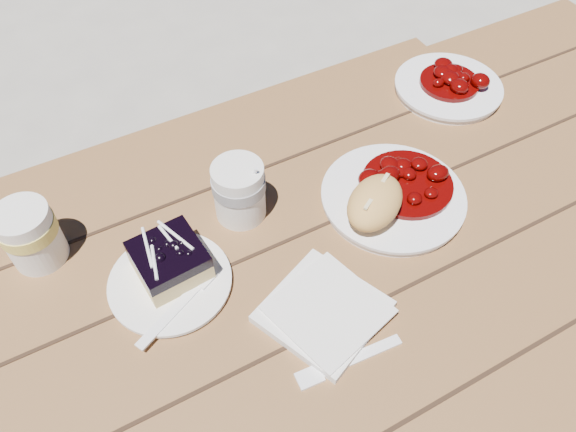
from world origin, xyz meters
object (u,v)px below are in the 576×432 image
main_plate (393,198)px  second_cup (31,235)px  blueberry_cake (170,260)px  coffee_cup (239,191)px  picnic_table (275,347)px  dessert_plate (170,282)px  bread_roll (375,202)px  second_plate (448,88)px

main_plate → second_cup: bearing=162.9°
blueberry_cake → coffee_cup: coffee_cup is taller
picnic_table → main_plate: 0.32m
picnic_table → blueberry_cake: bearing=136.6°
dessert_plate → blueberry_cake: (0.01, 0.02, 0.03)m
bread_roll → blueberry_cake: bread_roll is taller
picnic_table → blueberry_cake: 0.25m
main_plate → bread_roll: 0.07m
dessert_plate → second_plate: bearing=14.2°
picnic_table → second_cup: second_cup is taller
dessert_plate → picnic_table: bearing=-36.7°
bread_roll → second_plate: (0.32, 0.21, -0.04)m
dessert_plate → second_plate: (0.65, 0.16, 0.00)m
picnic_table → coffee_cup: coffee_cup is taller
dessert_plate → blueberry_cake: blueberry_cake is taller
main_plate → dessert_plate: size_ratio=1.32×
blueberry_cake → dessert_plate: bearing=-128.1°
picnic_table → main_plate: bearing=15.0°
main_plate → bread_roll: size_ratio=1.98×
main_plate → second_cup: second_cup is taller
blueberry_cake → main_plate: bearing=-10.0°
dessert_plate → coffee_cup: coffee_cup is taller
coffee_cup → bread_roll: bearing=-33.7°
picnic_table → coffee_cup: bearing=80.2°
coffee_cup → second_plate: 0.51m
coffee_cup → second_plate: size_ratio=0.50×
coffee_cup → main_plate: bearing=-22.9°
dessert_plate → main_plate: bearing=-3.2°
main_plate → second_cup: 0.57m
coffee_cup → second_cup: same height
bread_roll → second_plate: size_ratio=0.57×
main_plate → second_plate: size_ratio=1.13×
blueberry_cake → bread_roll: bearing=-14.5°
bread_roll → second_cup: second_cup is taller
picnic_table → bread_roll: 0.30m
dessert_plate → second_cup: (-0.16, 0.14, 0.05)m
second_plate → second_cup: second_cup is taller
dessert_plate → second_cup: 0.22m
dessert_plate → blueberry_cake: size_ratio=1.72×
picnic_table → coffee_cup: (0.03, 0.17, 0.21)m
picnic_table → second_cup: bearing=139.7°
dessert_plate → second_cup: second_cup is taller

